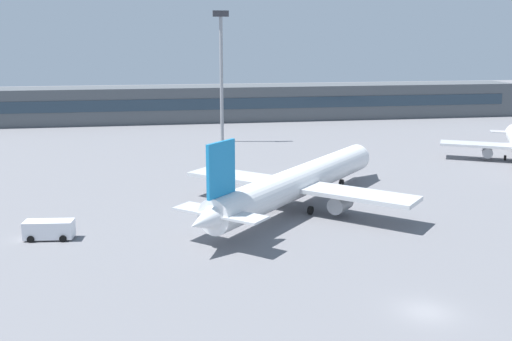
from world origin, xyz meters
The scene contains 5 objects.
ground_plane centered at (0.00, 40.00, 0.00)m, with size 400.00×400.00×0.00m, color slate.
terminal_building centered at (0.00, 114.68, 4.50)m, with size 153.72×12.13×9.00m.
airplane_near centered at (-2.64, 31.20, 3.38)m, with size 33.00×35.50×11.09m.
service_van_white centered at (-32.50, 23.34, 1.11)m, with size 5.39×2.77×2.08m.
floodlight_tower_west centered at (-7.00, 81.94, 15.35)m, with size 3.20×0.80×26.63m.
Camera 1 is at (-20.78, -41.09, 21.43)m, focal length 41.89 mm.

